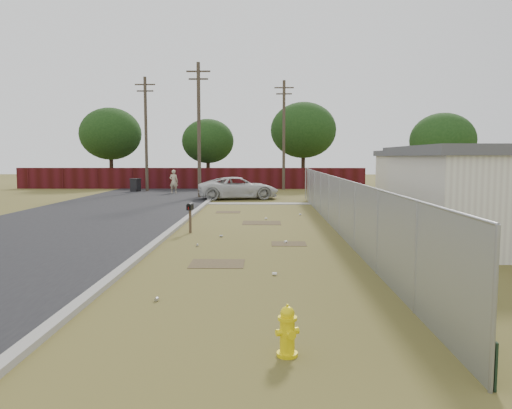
{
  "coord_description": "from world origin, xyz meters",
  "views": [
    {
      "loc": [
        0.43,
        -17.69,
        2.78
      ],
      "look_at": [
        0.12,
        -0.34,
        1.1
      ],
      "focal_mm": 35.0,
      "sensor_mm": 36.0,
      "label": 1
    }
  ],
  "objects_px": {
    "fire_hydrant": "(287,332)",
    "pedestrian": "(174,182)",
    "mailbox": "(190,209)",
    "trash_bin": "(135,185)",
    "pickup_truck": "(238,188)"
  },
  "relations": [
    {
      "from": "mailbox",
      "to": "trash_bin",
      "type": "distance_m",
      "value": 22.6
    },
    {
      "from": "fire_hydrant",
      "to": "mailbox",
      "type": "distance_m",
      "value": 11.57
    },
    {
      "from": "mailbox",
      "to": "pedestrian",
      "type": "xyz_separation_m",
      "value": [
        -4.15,
        19.46,
        0.02
      ]
    },
    {
      "from": "pedestrian",
      "to": "pickup_truck",
      "type": "bearing_deg",
      "value": 142.72
    },
    {
      "from": "mailbox",
      "to": "trash_bin",
      "type": "xyz_separation_m",
      "value": [
        -7.53,
        21.31,
        -0.33
      ]
    },
    {
      "from": "fire_hydrant",
      "to": "trash_bin",
      "type": "distance_m",
      "value": 34.14
    },
    {
      "from": "fire_hydrant",
      "to": "pickup_truck",
      "type": "xyz_separation_m",
      "value": [
        -2.04,
        25.7,
        0.38
      ]
    },
    {
      "from": "mailbox",
      "to": "pickup_truck",
      "type": "bearing_deg",
      "value": 86.14
    },
    {
      "from": "fire_hydrant",
      "to": "pedestrian",
      "type": "distance_m",
      "value": 31.45
    },
    {
      "from": "mailbox",
      "to": "pedestrian",
      "type": "height_order",
      "value": "pedestrian"
    },
    {
      "from": "trash_bin",
      "to": "fire_hydrant",
      "type": "bearing_deg",
      "value": -71.99
    },
    {
      "from": "fire_hydrant",
      "to": "pedestrian",
      "type": "xyz_separation_m",
      "value": [
        -7.17,
        30.62,
        0.55
      ]
    },
    {
      "from": "pickup_truck",
      "to": "pedestrian",
      "type": "relative_size",
      "value": 2.92
    },
    {
      "from": "mailbox",
      "to": "pickup_truck",
      "type": "distance_m",
      "value": 14.58
    },
    {
      "from": "fire_hydrant",
      "to": "trash_bin",
      "type": "height_order",
      "value": "trash_bin"
    }
  ]
}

